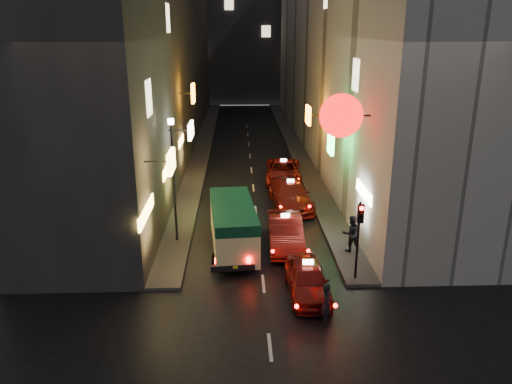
{
  "coord_description": "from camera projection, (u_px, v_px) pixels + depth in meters",
  "views": [
    {
      "loc": [
        -1.03,
        -10.62,
        10.48
      ],
      "look_at": [
        -0.15,
        13.0,
        2.68
      ],
      "focal_mm": 35.0,
      "sensor_mm": 36.0,
      "label": 1
    }
  ],
  "objects": [
    {
      "name": "sidewalk_left",
      "position": [
        203.0,
        147.0,
        45.49
      ],
      "size": [
        1.5,
        52.0,
        0.15
      ],
      "primitive_type": "cube",
      "color": "#42403E",
      "rests_on": "ground"
    },
    {
      "name": "taxi_far",
      "position": [
        283.0,
        170.0,
        35.47
      ],
      "size": [
        2.64,
        5.61,
        1.91
      ],
      "color": "maroon",
      "rests_on": "ground"
    },
    {
      "name": "building_far",
      "position": [
        244.0,
        24.0,
        72.58
      ],
      "size": [
        30.0,
        10.0,
        22.0
      ],
      "primitive_type": "cube",
      "color": "#37373D",
      "rests_on": "ground"
    },
    {
      "name": "traffic_light",
      "position": [
        360.0,
        225.0,
        20.74
      ],
      "size": [
        0.26,
        0.43,
        3.5
      ],
      "color": "black",
      "rests_on": "sidewalk_right"
    },
    {
      "name": "building_right",
      "position": [
        341.0,
        46.0,
        43.12
      ],
      "size": [
        8.34,
        52.0,
        18.0
      ],
      "color": "beige",
      "rests_on": "ground"
    },
    {
      "name": "sidewalk_right",
      "position": [
        295.0,
        147.0,
        45.79
      ],
      "size": [
        1.5,
        52.0,
        0.15
      ],
      "primitive_type": "cube",
      "color": "#42403E",
      "rests_on": "ground"
    },
    {
      "name": "lamp_post",
      "position": [
        174.0,
        173.0,
        24.42
      ],
      "size": [
        0.28,
        0.28,
        6.22
      ],
      "color": "black",
      "rests_on": "sidewalk_left"
    },
    {
      "name": "pedestrian_sidewalk",
      "position": [
        351.0,
        231.0,
        23.97
      ],
      "size": [
        0.84,
        0.59,
        2.06
      ],
      "primitive_type": "imported",
      "rotation": [
        0.0,
        0.0,
        3.29
      ],
      "color": "black",
      "rests_on": "sidewalk_right"
    },
    {
      "name": "taxi_near",
      "position": [
        308.0,
        277.0,
        20.37
      ],
      "size": [
        2.15,
        5.08,
        1.78
      ],
      "color": "maroon",
      "rests_on": "ground"
    },
    {
      "name": "pedestrian_crossing",
      "position": [
        327.0,
        302.0,
        18.26
      ],
      "size": [
        0.45,
        0.65,
        1.88
      ],
      "primitive_type": "imported",
      "rotation": [
        0.0,
        0.0,
        1.66
      ],
      "color": "black",
      "rests_on": "ground"
    },
    {
      "name": "minibus",
      "position": [
        233.0,
        222.0,
        24.11
      ],
      "size": [
        2.47,
        5.82,
        2.43
      ],
      "color": "#FAEC9C",
      "rests_on": "ground"
    },
    {
      "name": "taxi_third",
      "position": [
        290.0,
        192.0,
        30.43
      ],
      "size": [
        2.86,
        5.95,
        2.01
      ],
      "color": "maroon",
      "rests_on": "ground"
    },
    {
      "name": "building_left",
      "position": [
        155.0,
        46.0,
        42.56
      ],
      "size": [
        7.39,
        52.18,
        18.0
      ],
      "color": "#3D3A37",
      "rests_on": "ground"
    },
    {
      "name": "taxi_second",
      "position": [
        285.0,
        229.0,
        24.87
      ],
      "size": [
        2.44,
        5.76,
        1.99
      ],
      "color": "maroon",
      "rests_on": "ground"
    }
  ]
}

